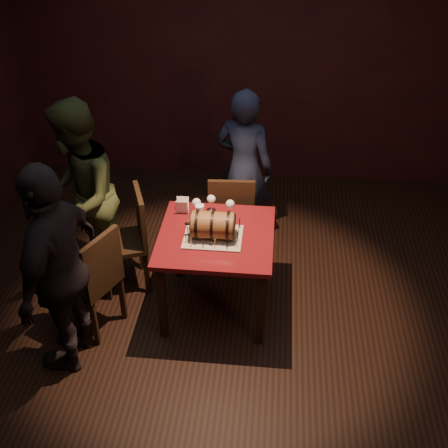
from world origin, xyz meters
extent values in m
plane|color=black|center=(0.00, 0.00, 0.00)|extent=(5.00, 5.00, 0.00)
cube|color=black|center=(0.00, 2.50, 1.40)|extent=(5.00, 0.04, 2.80)
cube|color=#4D0C12|center=(-0.07, 0.19, 0.73)|extent=(0.90, 0.90, 0.04)
cube|color=black|center=(-0.45, -0.19, 0.35)|extent=(0.06, 0.06, 0.71)
cube|color=black|center=(0.31, -0.19, 0.35)|extent=(0.06, 0.06, 0.71)
cube|color=black|center=(-0.45, 0.57, 0.35)|extent=(0.06, 0.06, 0.71)
cube|color=black|center=(0.31, 0.57, 0.35)|extent=(0.06, 0.06, 0.71)
cube|color=#A09381|center=(-0.09, 0.14, 0.76)|extent=(0.45, 0.35, 0.01)
cylinder|color=brown|center=(-0.09, 0.14, 0.87)|extent=(0.32, 0.21, 0.21)
cylinder|color=black|center=(-0.21, 0.14, 0.87)|extent=(0.02, 0.23, 0.23)
cylinder|color=black|center=(-0.09, 0.14, 0.87)|extent=(0.02, 0.23, 0.23)
cylinder|color=black|center=(0.03, 0.14, 0.87)|extent=(0.02, 0.23, 0.23)
cylinder|color=black|center=(-0.25, 0.14, 0.87)|extent=(0.01, 0.20, 0.20)
cylinder|color=black|center=(0.08, 0.14, 0.87)|extent=(0.01, 0.20, 0.20)
cylinder|color=black|center=(-0.27, 0.14, 0.87)|extent=(0.04, 0.02, 0.02)
sphere|color=black|center=(-0.29, 0.14, 0.87)|extent=(0.03, 0.03, 0.03)
cylinder|color=#EED68E|center=(-0.24, 0.00, 0.80)|extent=(0.01, 0.01, 0.08)
cylinder|color=black|center=(-0.24, 0.00, 0.85)|extent=(0.00, 0.00, 0.01)
cylinder|color=black|center=(-0.15, 0.00, 0.80)|extent=(0.01, 0.01, 0.08)
cylinder|color=black|center=(-0.15, 0.00, 0.85)|extent=(0.00, 0.00, 0.01)
cylinder|color=#EED68E|center=(-0.06, 0.00, 0.80)|extent=(0.01, 0.01, 0.08)
cylinder|color=black|center=(-0.06, 0.00, 0.85)|extent=(0.00, 0.00, 0.01)
cylinder|color=black|center=(0.03, 0.00, 0.80)|extent=(0.01, 0.01, 0.08)
cylinder|color=black|center=(0.03, 0.00, 0.85)|extent=(0.00, 0.00, 0.01)
cylinder|color=#EED68E|center=(0.11, 0.02, 0.80)|extent=(0.01, 0.01, 0.08)
cylinder|color=black|center=(0.11, 0.02, 0.85)|extent=(0.00, 0.00, 0.01)
cylinder|color=black|center=(0.11, 0.11, 0.80)|extent=(0.01, 0.01, 0.08)
cylinder|color=black|center=(0.11, 0.11, 0.85)|extent=(0.00, 0.00, 0.01)
cylinder|color=#EED68E|center=(0.11, 0.20, 0.80)|extent=(0.01, 0.01, 0.08)
cylinder|color=black|center=(0.11, 0.20, 0.85)|extent=(0.00, 0.00, 0.01)
cylinder|color=black|center=(0.11, 0.29, 0.80)|extent=(0.01, 0.01, 0.08)
cylinder|color=black|center=(0.11, 0.29, 0.85)|extent=(0.00, 0.00, 0.01)
cylinder|color=#EED68E|center=(0.02, 0.29, 0.80)|extent=(0.01, 0.01, 0.08)
cylinder|color=black|center=(0.02, 0.29, 0.85)|extent=(0.00, 0.00, 0.01)
cylinder|color=black|center=(-0.07, 0.29, 0.80)|extent=(0.01, 0.01, 0.08)
cylinder|color=black|center=(-0.07, 0.29, 0.85)|extent=(0.00, 0.00, 0.01)
cylinder|color=#EED68E|center=(-0.16, 0.29, 0.80)|extent=(0.01, 0.01, 0.08)
cylinder|color=black|center=(-0.16, 0.29, 0.85)|extent=(0.00, 0.00, 0.01)
cylinder|color=black|center=(-0.26, 0.29, 0.80)|extent=(0.01, 0.01, 0.08)
cylinder|color=black|center=(-0.26, 0.29, 0.85)|extent=(0.00, 0.00, 0.01)
cylinder|color=#EED68E|center=(-0.28, 0.23, 0.80)|extent=(0.01, 0.01, 0.08)
cylinder|color=black|center=(-0.28, 0.23, 0.85)|extent=(0.00, 0.00, 0.01)
cylinder|color=black|center=(-0.28, 0.14, 0.80)|extent=(0.01, 0.01, 0.08)
cylinder|color=black|center=(-0.28, 0.14, 0.85)|extent=(0.00, 0.00, 0.01)
cylinder|color=#EED68E|center=(-0.28, 0.05, 0.80)|extent=(0.01, 0.01, 0.08)
cylinder|color=black|center=(-0.28, 0.05, 0.85)|extent=(0.00, 0.00, 0.01)
cylinder|color=silver|center=(-0.26, 0.44, 0.75)|extent=(0.06, 0.06, 0.01)
cylinder|color=silver|center=(-0.26, 0.44, 0.80)|extent=(0.01, 0.01, 0.09)
sphere|color=silver|center=(-0.26, 0.44, 0.88)|extent=(0.07, 0.07, 0.07)
sphere|color=#591114|center=(-0.26, 0.44, 0.87)|extent=(0.05, 0.05, 0.05)
cylinder|color=silver|center=(-0.14, 0.50, 0.75)|extent=(0.06, 0.06, 0.01)
cylinder|color=silver|center=(-0.14, 0.50, 0.80)|extent=(0.01, 0.01, 0.09)
sphere|color=silver|center=(-0.14, 0.50, 0.88)|extent=(0.07, 0.07, 0.07)
cylinder|color=silver|center=(0.02, 0.45, 0.75)|extent=(0.06, 0.06, 0.01)
cylinder|color=silver|center=(0.02, 0.45, 0.80)|extent=(0.01, 0.01, 0.09)
sphere|color=silver|center=(0.02, 0.45, 0.88)|extent=(0.07, 0.07, 0.07)
sphere|color=#BF594C|center=(0.02, 0.45, 0.87)|extent=(0.05, 0.05, 0.05)
cylinder|color=silver|center=(-0.22, 0.36, 0.82)|extent=(0.07, 0.07, 0.15)
cylinder|color=#9E5414|center=(-0.22, 0.36, 0.81)|extent=(0.06, 0.06, 0.11)
cylinder|color=white|center=(-0.22, 0.36, 0.87)|extent=(0.06, 0.06, 0.02)
cube|color=black|center=(-0.01, 0.90, 0.45)|extent=(0.42, 0.42, 0.04)
cube|color=black|center=(0.15, 1.08, 0.21)|extent=(0.04, 0.04, 0.43)
cube|color=black|center=(-0.19, 1.06, 0.21)|extent=(0.04, 0.04, 0.43)
cube|color=black|center=(0.17, 0.74, 0.21)|extent=(0.04, 0.04, 0.43)
cube|color=black|center=(-0.17, 0.72, 0.21)|extent=(0.04, 0.04, 0.43)
cube|color=black|center=(0.00, 0.72, 0.70)|extent=(0.40, 0.06, 0.46)
cube|color=black|center=(-0.91, 0.40, 0.45)|extent=(0.52, 0.52, 0.04)
cube|color=black|center=(-1.12, 0.50, 0.21)|extent=(0.04, 0.04, 0.43)
cube|color=black|center=(-1.00, 0.18, 0.21)|extent=(0.04, 0.04, 0.43)
cube|color=black|center=(-0.81, 0.62, 0.21)|extent=(0.04, 0.04, 0.43)
cube|color=black|center=(-0.69, 0.30, 0.21)|extent=(0.04, 0.04, 0.43)
cube|color=black|center=(-0.74, 0.46, 0.70)|extent=(0.18, 0.39, 0.46)
cube|color=black|center=(-1.04, -0.12, 0.45)|extent=(0.53, 0.53, 0.04)
cube|color=black|center=(-1.13, 0.11, 0.21)|extent=(0.04, 0.04, 0.43)
cube|color=black|center=(-1.27, -0.20, 0.21)|extent=(0.04, 0.04, 0.43)
cube|color=black|center=(-0.82, -0.03, 0.21)|extent=(0.04, 0.04, 0.43)
cube|color=black|center=(-0.96, -0.34, 0.21)|extent=(0.04, 0.04, 0.43)
cube|color=black|center=(-0.88, -0.19, 0.70)|extent=(0.20, 0.38, 0.46)
imported|color=#1A1F35|center=(0.08, 1.24, 0.77)|extent=(0.65, 0.52, 1.54)
imported|color=#2E371B|center=(-1.24, 0.49, 0.84)|extent=(0.76, 0.91, 1.68)
imported|color=black|center=(-1.09, -0.46, 0.84)|extent=(0.53, 1.03, 1.68)
camera|label=1|loc=(0.35, -3.35, 3.31)|focal=45.00mm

